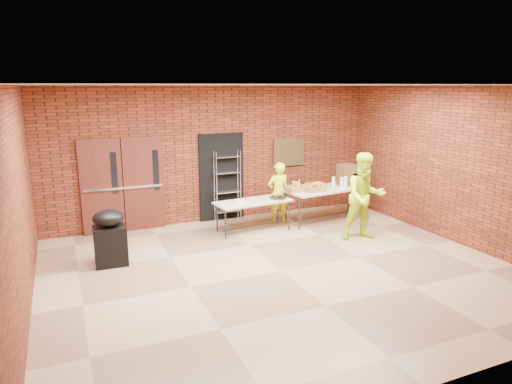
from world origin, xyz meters
The scene contains 19 objects.
room centered at (0.00, 0.00, 1.60)m, with size 8.08×7.08×3.28m.
double_doors centered at (-2.20, 3.44, 1.05)m, with size 1.78×0.12×2.10m.
dark_doorway centered at (0.10, 3.46, 1.05)m, with size 1.10×0.06×2.10m, color black.
bronze_plaque centered at (1.90, 3.45, 1.55)m, with size 0.85×0.04×0.70m, color #3B2F17.
wire_rack centered at (0.20, 3.32, 0.85)m, with size 0.62×0.21×1.69m, color silver, non-canonical shape.
table_left centered at (0.43, 2.29, 0.64)m, with size 1.76×0.88×0.70m.
table_right centered at (2.31, 2.28, 0.75)m, with size 2.09×1.07×0.82m.
basket_bananas centered at (1.50, 2.28, 0.89)m, with size 0.47×0.36×0.15m.
basket_oranges centered at (2.08, 2.37, 0.88)m, with size 0.44×0.34×0.14m.
basket_apples centered at (1.86, 2.12, 0.89)m, with size 0.48×0.37×0.15m.
muffin_tray centered at (1.04, 2.29, 0.74)m, with size 0.40×0.40×0.10m.
napkin_box centered at (0.09, 2.28, 0.73)m, with size 0.19×0.13×0.06m, color silver.
coffee_dispenser centered at (2.97, 2.43, 1.08)m, with size 0.39×0.35×0.51m, color brown.
cup_stack_front centered at (2.66, 2.17, 0.95)m, with size 0.08×0.08×0.25m, color silver.
cup_stack_mid centered at (2.76, 2.15, 0.95)m, with size 0.09×0.09×0.26m, color silver.
cup_stack_back centered at (2.54, 2.34, 0.95)m, with size 0.08×0.08×0.25m, color silver.
covered_grill centered at (-2.72, 1.52, 0.52)m, with size 0.58×0.49×1.03m.
volunteer_woman centered at (1.22, 2.63, 0.73)m, with size 0.53×0.35×1.46m, color #BEE119.
volunteer_man centered at (2.37, 0.88, 0.92)m, with size 0.90×0.70×1.84m, color #BEE119.
Camera 1 is at (-3.41, -6.72, 3.19)m, focal length 32.00 mm.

